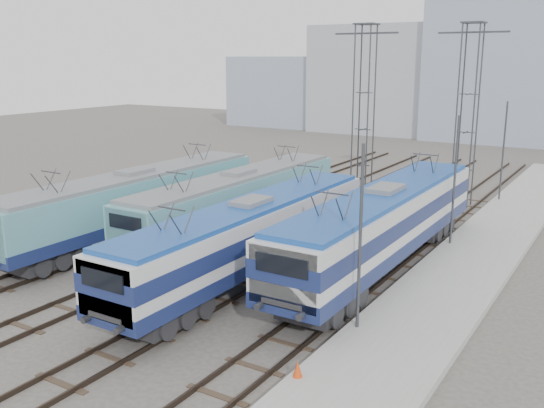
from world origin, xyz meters
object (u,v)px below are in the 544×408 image
Objects in this scene: locomotive_center_right at (249,233)px; safety_cone at (298,369)px; locomotive_center_left at (237,199)px; catenary_tower_east at (468,107)px; locomotive_far_right at (383,222)px; mast_rear at (503,153)px; mast_front at (360,242)px; locomotive_far_left at (133,200)px; mast_mid at (454,184)px; catenary_tower_west at (364,105)px.

safety_cone is at bearing -47.00° from locomotive_center_right.
locomotive_center_left is at bearing 131.42° from safety_cone.
locomotive_center_right is at bearing -50.62° from locomotive_center_left.
catenary_tower_east reaches higher than locomotive_center_left.
locomotive_center_right is 1.45× the size of catenary_tower_east.
mast_rear is (1.85, 17.07, 1.11)m from locomotive_far_right.
mast_front is at bearing -21.25° from locomotive_center_right.
locomotive_far_right is (13.50, 2.41, 0.13)m from locomotive_far_left.
locomotive_far_right reaches higher than safety_cone.
locomotive_center_left is at bearing 143.76° from mast_front.
mast_mid is 12.00m from mast_rear.
catenary_tower_west is 26.39m from safety_cone.
mast_front is 13.46× the size of safety_cone.
locomotive_far_left reaches higher than safety_cone.
locomotive_far_left is 24.83m from mast_rear.
mast_front is at bearing -66.73° from catenary_tower_west.
safety_cone is at bearing -85.64° from catenary_tower_east.
catenary_tower_west reaches higher than mast_mid.
safety_cone is (8.50, -24.23, -6.08)m from catenary_tower_west.
locomotive_center_right is at bearing -135.25° from locomotive_far_right.
catenary_tower_west is at bearing -162.90° from catenary_tower_east.
mast_rear is (15.35, 19.48, 1.24)m from locomotive_far_left.
locomotive_far_left is 1.51× the size of catenary_tower_west.
mast_mid is (0.00, 12.00, 0.00)m from mast_front.
locomotive_center_right is 22.48m from mast_rear.
safety_cone is at bearing -81.09° from locomotive_far_right.
catenary_tower_east is 1.71× the size of mast_front.
catenary_tower_west reaches higher than locomotive_center_right.
locomotive_center_right is at bearing -106.43° from mast_rear.
mast_rear is at bearing 90.00° from mast_front.
mast_front is 1.00× the size of mast_mid.
locomotive_center_left is (4.50, 3.44, -0.09)m from locomotive_far_left.
catenary_tower_east is (4.25, 19.53, 4.41)m from locomotive_center_right.
locomotive_far_right is at bearing 44.75° from locomotive_center_right.
locomotive_far_right is at bearing -89.05° from catenary_tower_east.
safety_cone is (6.25, -6.70, -1.67)m from locomotive_center_right.
locomotive_center_left is 1.00× the size of locomotive_center_right.
locomotive_center_right reaches higher than safety_cone.
mast_front is at bearing -90.00° from mast_rear.
mast_mid is at bearing 56.32° from locomotive_center_right.
mast_front is at bearing -16.40° from locomotive_far_left.
locomotive_far_left is at bearing -169.86° from locomotive_far_right.
mast_rear is at bearing 73.57° from locomotive_center_right.
catenary_tower_west reaches higher than safety_cone.
mast_mid is (6.35, 9.53, 1.27)m from locomotive_center_right.
locomotive_center_right is 2.49× the size of mast_mid.
locomotive_center_right is at bearing -123.68° from mast_mid.
catenary_tower_east reaches higher than mast_front.
catenary_tower_west is 9.99m from mast_rear.
locomotive_center_right is 2.49× the size of mast_rear.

